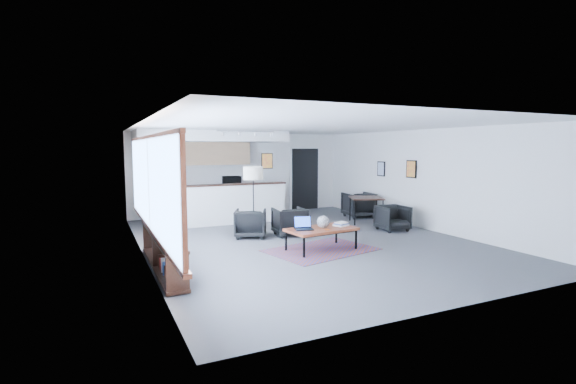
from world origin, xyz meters
name	(u,v)px	position (x,y,z in m)	size (l,w,h in m)	color
room	(304,184)	(0.00, 0.00, 1.30)	(7.02, 9.02, 2.62)	#4B4B4E
window	(150,187)	(-3.46, -0.90, 1.46)	(0.10, 5.95, 1.66)	#8CBFFF
console	(163,252)	(-3.30, -1.05, 0.33)	(0.35, 3.00, 0.80)	black
kitchenette	(210,173)	(-1.20, 3.71, 1.38)	(4.20, 1.96, 2.60)	white
doorway	(304,178)	(2.30, 4.42, 1.07)	(1.10, 0.12, 2.15)	black
track_light	(247,133)	(-0.59, 2.20, 2.53)	(1.60, 0.07, 0.15)	silver
wall_art_lower	(411,169)	(3.47, 0.40, 1.55)	(0.03, 0.38, 0.48)	black
wall_art_upper	(381,169)	(3.47, 1.70, 1.50)	(0.03, 0.34, 0.44)	black
kilim_rug	(321,250)	(-0.10, -0.98, 0.01)	(2.42, 1.90, 0.01)	#4F2D3E
coffee_table	(321,230)	(-0.10, -0.98, 0.43)	(1.51, 0.93, 0.47)	maroon
laptop	(303,225)	(-0.49, -0.92, 0.54)	(0.42, 0.37, 0.26)	black
ceramic_pot	(323,222)	(-0.06, -0.98, 0.60)	(0.26, 0.26, 0.26)	gray
book_stack	(341,224)	(0.39, -0.96, 0.51)	(0.34, 0.31, 0.09)	silver
coaster	(327,230)	(-0.08, -1.19, 0.47)	(0.09, 0.09, 0.01)	#E5590C
armchair_left	(250,222)	(-1.00, 0.84, 0.37)	(0.72, 0.67, 0.74)	black
armchair_right	(289,220)	(-0.07, 0.64, 0.37)	(0.73, 0.68, 0.75)	black
floor_lamp	(253,176)	(-0.84, 1.05, 1.45)	(0.60, 0.60, 1.67)	black
dining_table	(366,199)	(2.63, 1.27, 0.67)	(1.14, 1.14, 0.73)	black
dining_chair_near	(393,219)	(2.60, 0.05, 0.31)	(0.59, 0.56, 0.61)	black
dining_chair_far	(359,206)	(3.00, 2.16, 0.36)	(0.70, 0.66, 0.72)	black
microwave	(232,180)	(-0.41, 4.15, 1.12)	(0.56, 0.31, 0.38)	black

